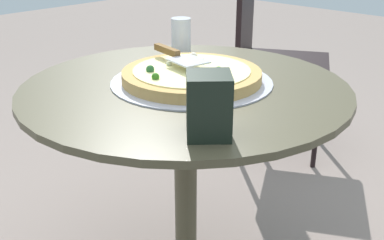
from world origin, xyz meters
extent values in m
cylinder|color=#4C4632|center=(0.00, 0.00, 0.67)|extent=(0.87, 0.87, 0.02)
cylinder|color=#4C4632|center=(0.00, 0.00, 0.34)|extent=(0.07, 0.07, 0.64)
cylinder|color=silver|center=(0.00, 0.03, 0.68)|extent=(0.43, 0.43, 0.00)
cylinder|color=tan|center=(0.00, 0.03, 0.70)|extent=(0.37, 0.37, 0.03)
cylinder|color=#F2E796|center=(0.00, 0.03, 0.71)|extent=(0.31, 0.31, 0.00)
sphere|color=#2C5E1C|center=(-0.02, 0.09, 0.72)|extent=(0.02, 0.02, 0.02)
sphere|color=#2A6030|center=(-0.07, -0.06, 0.72)|extent=(0.02, 0.02, 0.02)
sphere|color=silver|center=(-0.07, 0.01, 0.72)|extent=(0.02, 0.02, 0.02)
sphere|color=#34741C|center=(-0.01, -0.10, 0.72)|extent=(0.02, 0.02, 0.02)
sphere|color=#2E6E27|center=(0.07, 0.05, 0.72)|extent=(0.02, 0.02, 0.02)
sphere|color=#EFE1CA|center=(-0.07, 0.11, 0.72)|extent=(0.02, 0.02, 0.02)
cube|color=silver|center=(-0.02, 0.03, 0.74)|extent=(0.11, 0.10, 0.00)
cube|color=brown|center=(-0.12, 0.05, 0.74)|extent=(0.11, 0.04, 0.02)
cylinder|color=white|center=(-0.25, 0.23, 0.74)|extent=(0.06, 0.06, 0.11)
cube|color=black|center=(0.26, -0.20, 0.74)|extent=(0.13, 0.13, 0.13)
cube|color=black|center=(-0.36, 1.06, 0.45)|extent=(0.57, 0.57, 0.03)
cube|color=black|center=(-0.53, 0.96, 0.69)|extent=(0.23, 0.38, 0.46)
cylinder|color=black|center=(-0.29, 1.30, 0.22)|extent=(0.02, 0.02, 0.43)
cylinder|color=black|center=(-0.12, 0.99, 0.22)|extent=(0.02, 0.02, 0.43)
cylinder|color=black|center=(-0.60, 1.12, 0.22)|extent=(0.02, 0.02, 0.43)
cylinder|color=black|center=(-0.43, 0.81, 0.22)|extent=(0.02, 0.02, 0.43)
camera|label=1|loc=(0.83, -0.85, 1.08)|focal=44.09mm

